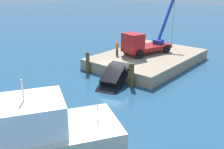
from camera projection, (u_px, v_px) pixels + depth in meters
The scene contains 8 objects.
ground at pixel (115, 77), 25.87m from camera, with size 200.00×200.00×0.00m, color navy.
dock at pixel (148, 59), 30.23m from camera, with size 13.48×9.15×1.18m, color gray.
crane_truck at pixel (143, 43), 29.43m from camera, with size 9.01×3.85×6.80m.
dock_worker at pixel (117, 48), 29.33m from camera, with size 0.34×0.34×1.65m.
salvaged_car at pixel (113, 79), 23.47m from camera, with size 4.61×3.02×2.71m.
piling_near at pixel (88, 63), 26.88m from camera, with size 0.40×0.40×2.26m, color brown.
piling_mid at pixel (113, 72), 24.89m from camera, with size 0.42×0.42×1.71m, color brown.
piling_far at pixel (132, 75), 23.17m from camera, with size 0.41×0.41×2.25m, color #504B1F.
Camera 1 is at (18.76, 15.41, 8.96)m, focal length 40.68 mm.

